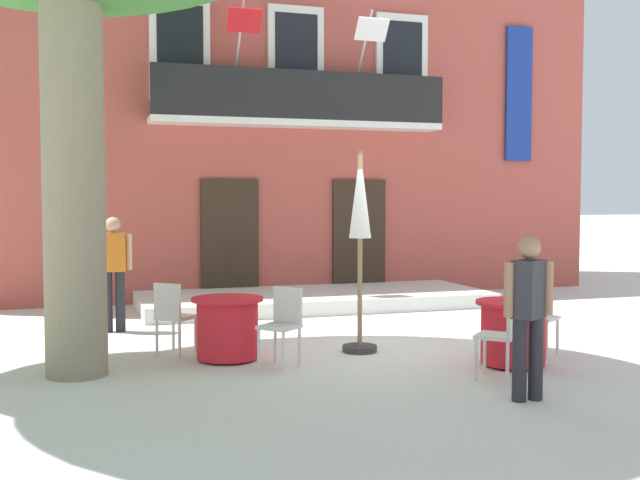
# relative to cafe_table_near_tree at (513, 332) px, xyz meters

# --- Properties ---
(ground_plane) EXTENTS (120.00, 120.00, 0.00)m
(ground_plane) POSITION_rel_cafe_table_near_tree_xyz_m (-0.99, 1.58, -0.39)
(ground_plane) COLOR silver
(building_facade) EXTENTS (13.00, 5.09, 7.50)m
(building_facade) POSITION_rel_cafe_table_near_tree_xyz_m (-0.75, 8.57, 3.36)
(building_facade) COLOR #B24C42
(building_facade) RESTS_ON ground
(entrance_step_platform) EXTENTS (6.19, 2.42, 0.25)m
(entrance_step_platform) POSITION_rel_cafe_table_near_tree_xyz_m (-0.75, 5.37, -0.27)
(entrance_step_platform) COLOR silver
(entrance_step_platform) RESTS_ON ground
(cafe_table_near_tree) EXTENTS (0.86, 0.86, 0.76)m
(cafe_table_near_tree) POSITION_rel_cafe_table_near_tree_xyz_m (0.00, 0.00, 0.00)
(cafe_table_near_tree) COLOR red
(cafe_table_near_tree) RESTS_ON ground
(cafe_chair_near_tree_0) EXTENTS (0.57, 0.57, 0.91)m
(cafe_chair_near_tree_0) POSITION_rel_cafe_table_near_tree_xyz_m (-0.48, -0.58, 0.14)
(cafe_chair_near_tree_0) COLOR silver
(cafe_chair_near_tree_0) RESTS_ON ground
(cafe_chair_near_tree_1) EXTENTS (0.55, 0.55, 0.91)m
(cafe_chair_near_tree_1) POSITION_rel_cafe_table_near_tree_xyz_m (0.58, 0.48, 0.14)
(cafe_chair_near_tree_1) COLOR silver
(cafe_chair_near_tree_1) RESTS_ON ground
(cafe_table_middle) EXTENTS (0.86, 0.86, 0.76)m
(cafe_table_middle) POSITION_rel_cafe_table_near_tree_xyz_m (-3.11, 1.32, 0.00)
(cafe_table_middle) COLOR red
(cafe_table_middle) RESTS_ON ground
(cafe_chair_middle_0) EXTENTS (0.57, 0.57, 0.91)m
(cafe_chair_middle_0) POSITION_rel_cafe_table_near_tree_xyz_m (-3.71, 1.78, 0.14)
(cafe_chair_middle_0) COLOR silver
(cafe_chair_middle_0) RESTS_ON ground
(cafe_chair_middle_1) EXTENTS (0.56, 0.56, 0.91)m
(cafe_chair_middle_1) POSITION_rel_cafe_table_near_tree_xyz_m (-2.55, 0.81, 0.14)
(cafe_chair_middle_1) COLOR silver
(cafe_chair_middle_1) RESTS_ON ground
(cafe_umbrella) EXTENTS (0.44, 0.44, 2.55)m
(cafe_umbrella) POSITION_rel_cafe_table_near_tree_xyz_m (-1.41, 1.30, 1.27)
(cafe_umbrella) COLOR #997A56
(cafe_umbrella) RESTS_ON ground
(pedestrian_near_entrance) EXTENTS (0.53, 0.37, 1.60)m
(pedestrian_near_entrance) POSITION_rel_cafe_table_near_tree_xyz_m (-0.70, -1.39, 0.51)
(pedestrian_near_entrance) COLOR #232328
(pedestrian_near_entrance) RESTS_ON ground
(pedestrian_by_tree) EXTENTS (0.53, 0.23, 1.67)m
(pedestrian_by_tree) POSITION_rel_cafe_table_near_tree_xyz_m (-4.31, 3.74, 0.56)
(pedestrian_by_tree) COLOR #232328
(pedestrian_by_tree) RESTS_ON ground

